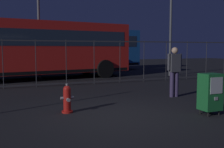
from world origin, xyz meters
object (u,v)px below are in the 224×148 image
object	(u,v)px
pedestrian	(174,69)
bus_near	(32,47)
fire_hydrant	(67,99)
street_light_near_left	(171,10)
street_light_near_right	(38,10)
bus_far	(70,47)
newspaper_box_primary	(210,92)

from	to	relation	value
pedestrian	bus_near	bearing A→B (deg)	118.51
fire_hydrant	street_light_near_left	bearing A→B (deg)	41.59
pedestrian	bus_near	xyz separation A→B (m)	(-3.87, 7.13, 0.76)
fire_hydrant	street_light_near_right	world-z (taller)	street_light_near_right
bus_near	street_light_near_right	world-z (taller)	street_light_near_right
fire_hydrant	bus_near	distance (m)	8.11
fire_hydrant	street_light_near_left	distance (m)	11.00
bus_near	bus_far	distance (m)	5.24
fire_hydrant	bus_near	size ratio (longest dim) A/B	0.07
newspaper_box_primary	street_light_near_left	xyz separation A→B (m)	(4.58, 8.45, 3.29)
bus_near	street_light_near_left	distance (m)	8.18
bus_near	bus_far	bearing A→B (deg)	46.60
newspaper_box_primary	street_light_near_right	size ratio (longest dim) A/B	0.16
street_light_near_left	street_light_near_right	distance (m)	7.53
pedestrian	street_light_near_right	distance (m)	8.75
newspaper_box_primary	street_light_near_left	bearing A→B (deg)	61.53
bus_near	bus_far	world-z (taller)	same
pedestrian	bus_near	distance (m)	8.15
newspaper_box_primary	bus_far	bearing A→B (deg)	90.90
pedestrian	street_light_near_right	size ratio (longest dim) A/B	0.27
street_light_near_left	street_light_near_right	bearing A→B (deg)	168.33
fire_hydrant	bus_far	world-z (taller)	bus_far
newspaper_box_primary	pedestrian	xyz separation A→B (m)	(0.63, 2.40, 0.38)
pedestrian	street_light_near_right	bearing A→B (deg)	114.35
bus_far	street_light_near_right	bearing A→B (deg)	-132.37
bus_far	street_light_near_left	size ratio (longest dim) A/B	1.63
newspaper_box_primary	pedestrian	bearing A→B (deg)	75.22
fire_hydrant	pedestrian	xyz separation A→B (m)	(3.85, 0.87, 0.60)
bus_far	newspaper_box_primary	bearing A→B (deg)	-97.57
newspaper_box_primary	bus_near	size ratio (longest dim) A/B	0.09
bus_far	pedestrian	bearing A→B (deg)	-94.21
bus_far	street_light_near_left	distance (m)	7.51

